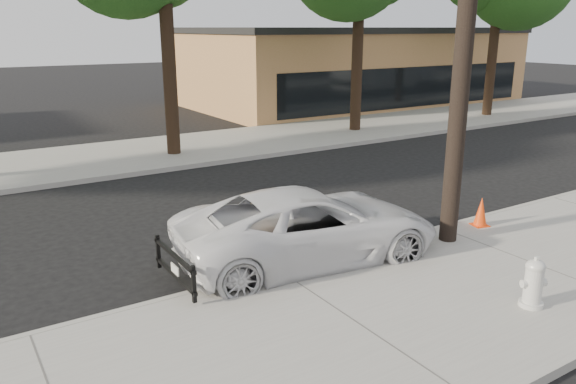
% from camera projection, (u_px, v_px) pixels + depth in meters
% --- Properties ---
extents(ground, '(120.00, 120.00, 0.00)m').
position_uv_depth(ground, '(224.00, 240.00, 11.51)').
color(ground, black).
rests_on(ground, ground).
extents(near_sidewalk, '(90.00, 4.40, 0.15)m').
position_uv_depth(near_sidewalk, '(358.00, 327.00, 8.01)').
color(near_sidewalk, gray).
rests_on(near_sidewalk, ground).
extents(far_sidewalk, '(90.00, 5.00, 0.15)m').
position_uv_depth(far_sidewalk, '(109.00, 158.00, 18.37)').
color(far_sidewalk, gray).
rests_on(far_sidewalk, ground).
extents(curb_near, '(90.00, 0.12, 0.16)m').
position_uv_depth(curb_near, '(277.00, 273.00, 9.79)').
color(curb_near, '#9E9B93').
rests_on(curb_near, ground).
extents(building_main, '(18.00, 10.00, 4.00)m').
position_uv_depth(building_main, '(350.00, 67.00, 32.15)').
color(building_main, '#A77745').
rests_on(building_main, ground).
extents(police_cruiser, '(5.20, 2.93, 1.37)m').
position_uv_depth(police_cruiser, '(308.00, 226.00, 10.31)').
color(police_cruiser, white).
rests_on(police_cruiser, ground).
extents(fire_hydrant, '(0.40, 0.36, 0.75)m').
position_uv_depth(fire_hydrant, '(533.00, 284.00, 8.38)').
color(fire_hydrant, silver).
rests_on(fire_hydrant, near_sidewalk).
extents(traffic_cone, '(0.39, 0.39, 0.62)m').
position_uv_depth(traffic_cone, '(481.00, 212.00, 11.84)').
color(traffic_cone, '#FA420D').
rests_on(traffic_cone, near_sidewalk).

